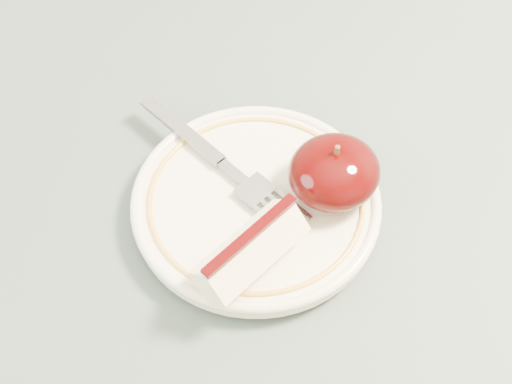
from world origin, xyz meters
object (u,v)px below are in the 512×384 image
table (194,341)px  plate (256,202)px  apple_half (334,172)px  fork (222,163)px

table → plate: bearing=20.6°
apple_half → fork: 0.09m
table → plate: 0.14m
apple_half → table: bearing=-177.5°
apple_half → plate: bearing=155.4°
table → plate: plate is taller
table → apple_half: size_ratio=12.28×
table → fork: 0.15m
table → plate: (0.08, 0.03, 0.10)m
fork → table: bearing=122.1°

